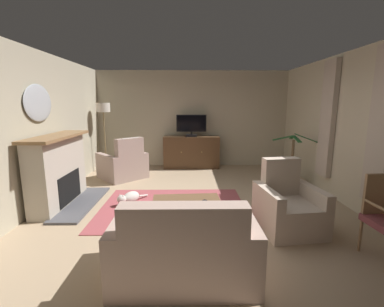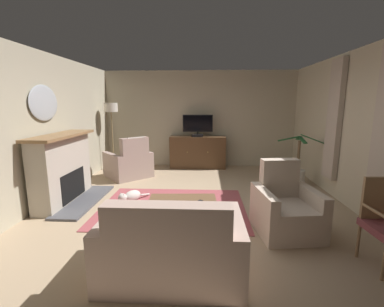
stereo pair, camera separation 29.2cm
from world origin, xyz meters
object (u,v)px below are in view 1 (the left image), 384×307
at_px(floor_lamp, 103,114).
at_px(sofa_floral, 184,249).
at_px(tv_cabinet, 191,153).
at_px(cat, 129,198).
at_px(coffee_table, 187,203).
at_px(wall_mirror_oval, 38,103).
at_px(television, 191,125).
at_px(tv_remote, 203,202).
at_px(fireplace, 60,172).
at_px(armchair_beside_cabinet, 288,208).
at_px(potted_plant_leafy_by_curtain, 291,173).
at_px(armchair_by_fireplace, 124,165).

bearing_deg(floor_lamp, sofa_floral, -64.39).
bearing_deg(tv_cabinet, cat, -112.94).
height_order(coffee_table, sofa_floral, sofa_floral).
relative_size(wall_mirror_oval, tv_cabinet, 0.55).
relative_size(television, coffee_table, 0.81).
bearing_deg(coffee_table, floor_lamp, 122.81).
bearing_deg(tv_remote, fireplace, 101.34).
relative_size(fireplace, television, 2.08).
bearing_deg(armchair_beside_cabinet, tv_cabinet, 109.74).
bearing_deg(sofa_floral, television, 88.46).
xyz_separation_m(sofa_floral, potted_plant_leafy_by_curtain, (2.37, 3.27, -0.05)).
distance_m(fireplace, wall_mirror_oval, 1.24).
bearing_deg(cat, coffee_table, -42.77).
relative_size(sofa_floral, armchair_beside_cabinet, 1.47).
bearing_deg(fireplace, floor_lamp, 88.48).
xyz_separation_m(armchair_by_fireplace, floor_lamp, (-0.65, 0.74, 1.21)).
bearing_deg(potted_plant_leafy_by_curtain, sofa_floral, -125.97).
height_order(television, armchair_by_fireplace, television).
distance_m(fireplace, armchair_beside_cabinet, 3.86).
xyz_separation_m(television, coffee_table, (-0.11, -3.66, -0.84)).
xyz_separation_m(tv_cabinet, tv_remote, (0.11, -3.82, 0.01)).
distance_m(armchair_beside_cabinet, cat, 2.72).
distance_m(fireplace, tv_cabinet, 3.65).
relative_size(coffee_table, sofa_floral, 0.69).
bearing_deg(potted_plant_leafy_by_curtain, tv_cabinet, 144.73).
distance_m(wall_mirror_oval, armchair_by_fireplace, 2.47).
bearing_deg(coffee_table, potted_plant_leafy_by_curtain, 42.12).
distance_m(sofa_floral, cat, 2.36).
relative_size(wall_mirror_oval, potted_plant_leafy_by_curtain, 0.74).
distance_m(coffee_table, sofa_floral, 1.14).
relative_size(television, armchair_beside_cabinet, 0.82).
bearing_deg(coffee_table, armchair_by_fireplace, 120.16).
height_order(tv_cabinet, armchair_by_fireplace, armchair_by_fireplace).
xyz_separation_m(fireplace, potted_plant_leafy_by_curtain, (4.61, 1.19, -0.34)).
bearing_deg(tv_remote, floor_lamp, 68.83).
bearing_deg(television, floor_lamp, -173.56).
distance_m(television, cat, 3.13).
height_order(armchair_by_fireplace, floor_lamp, floor_lamp).
bearing_deg(fireplace, armchair_by_fireplace, 67.57).
bearing_deg(wall_mirror_oval, floor_lamp, 82.78).
height_order(fireplace, cat, fireplace).
relative_size(sofa_floral, floor_lamp, 0.81).
relative_size(television, cat, 1.42).
height_order(wall_mirror_oval, floor_lamp, wall_mirror_oval).
distance_m(sofa_floral, armchair_beside_cabinet, 1.84).
distance_m(wall_mirror_oval, tv_remote, 3.23).
relative_size(tv_cabinet, tv_remote, 9.13).
distance_m(television, floor_lamp, 2.34).
height_order(sofa_floral, armchair_by_fireplace, armchair_by_fireplace).
bearing_deg(fireplace, sofa_floral, -42.85).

